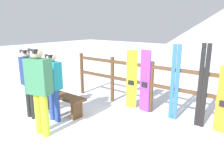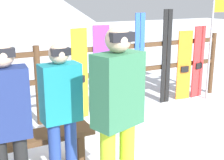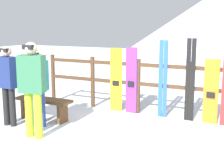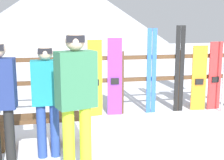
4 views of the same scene
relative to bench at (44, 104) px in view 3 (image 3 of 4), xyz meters
The scene contains 11 objects.
ground_plane 1.69m from the bench, 10.28° to the right, with size 40.00×40.00×0.00m, color white.
fence 2.19m from the bench, 41.16° to the left, with size 4.98×0.10×1.27m.
bench is the anchor object (origin of this frame).
person_plaid_green 1.27m from the bench, 60.50° to the right, with size 0.51×0.37×1.75m.
person_teal 0.70m from the bench, 64.44° to the right, with size 0.41×0.23×1.56m.
person_navy 0.95m from the bench, 121.45° to the right, with size 0.41×0.25×1.63m.
snowboard_yellow 1.79m from the bench, 51.46° to the left, with size 0.29×0.09×1.51m.
snowboard_purple 2.05m from the bench, 42.69° to the left, with size 0.29×0.08×1.54m.
ski_pair_blue 2.67m from the bench, 31.45° to the left, with size 0.20×0.02×1.72m.
ski_pair_black 3.19m from the bench, 25.74° to the left, with size 0.19×0.02×1.77m.
snowboard_orange 3.56m from the bench, 22.60° to the left, with size 0.31×0.08×1.36m.
Camera 3 is at (2.64, -4.90, 2.05)m, focal length 50.00 mm.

